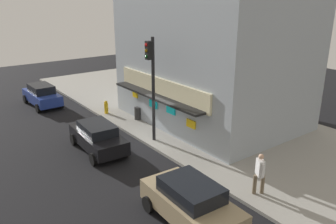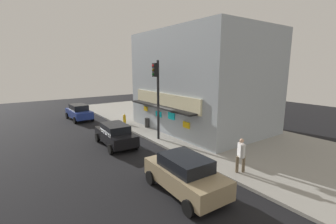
# 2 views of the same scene
# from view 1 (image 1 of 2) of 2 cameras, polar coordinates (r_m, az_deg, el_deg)

# --- Properties ---
(ground_plane) EXTENTS (56.82, 56.82, 0.00)m
(ground_plane) POSITION_cam_1_polar(r_m,az_deg,el_deg) (19.23, -3.95, -5.41)
(ground_plane) COLOR black
(sidewalk) EXTENTS (37.88, 10.44, 0.16)m
(sidewalk) POSITION_cam_1_polar(r_m,az_deg,el_deg) (22.23, 7.41, -1.88)
(sidewalk) COLOR gray
(sidewalk) RESTS_ON ground_plane
(corner_building) EXTENTS (10.98, 8.62, 8.18)m
(corner_building) POSITION_cam_1_polar(r_m,az_deg,el_deg) (21.90, 7.31, 9.12)
(corner_building) COLOR #9EA8B2
(corner_building) RESTS_ON sidewalk
(traffic_light) EXTENTS (0.32, 0.58, 5.75)m
(traffic_light) POSITION_cam_1_polar(r_m,az_deg,el_deg) (18.21, -2.76, 5.90)
(traffic_light) COLOR black
(traffic_light) RESTS_ON sidewalk
(fire_hydrant) EXTENTS (0.51, 0.27, 0.91)m
(fire_hydrant) POSITION_cam_1_polar(r_m,az_deg,el_deg) (23.92, -10.32, 0.80)
(fire_hydrant) COLOR gold
(fire_hydrant) RESTS_ON sidewalk
(trash_can) EXTENTS (0.44, 0.44, 0.83)m
(trash_can) POSITION_cam_1_polar(r_m,az_deg,el_deg) (22.48, -5.10, -0.21)
(trash_can) COLOR #2D2D2D
(trash_can) RESTS_ON sidewalk
(pedestrian) EXTENTS (0.55, 0.50, 1.78)m
(pedestrian) POSITION_cam_1_polar(r_m,az_deg,el_deg) (14.47, 15.12, -9.69)
(pedestrian) COLOR brown
(pedestrian) RESTS_ON sidewalk
(potted_plant_by_doorway) EXTENTS (0.76, 0.76, 1.10)m
(potted_plant_by_doorway) POSITION_cam_1_polar(r_m,az_deg,el_deg) (20.25, 0.93, -1.67)
(potted_plant_by_doorway) COLOR #59595B
(potted_plant_by_doorway) RESTS_ON sidewalk
(potted_plant_by_window) EXTENTS (0.55, 0.55, 0.87)m
(potted_plant_by_window) POSITION_cam_1_polar(r_m,az_deg,el_deg) (18.55, 5.16, -4.31)
(potted_plant_by_window) COLOR brown
(potted_plant_by_window) RESTS_ON sidewalk
(parked_car_blue) EXTENTS (4.18, 2.00, 1.61)m
(parked_car_blue) POSITION_cam_1_polar(r_m,az_deg,el_deg) (27.33, -20.37, 2.68)
(parked_car_blue) COLOR navy
(parked_car_blue) RESTS_ON ground_plane
(parked_car_black) EXTENTS (4.27, 2.14, 1.53)m
(parked_car_black) POSITION_cam_1_polar(r_m,az_deg,el_deg) (18.55, -11.69, -4.06)
(parked_car_black) COLOR black
(parked_car_black) RESTS_ON ground_plane
(parked_car_tan) EXTENTS (4.21, 2.20, 1.65)m
(parked_car_tan) POSITION_cam_1_polar(r_m,az_deg,el_deg) (12.72, 3.85, -14.86)
(parked_car_tan) COLOR #9E8966
(parked_car_tan) RESTS_ON ground_plane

